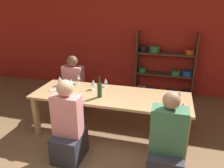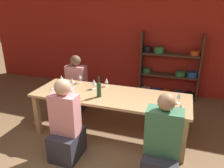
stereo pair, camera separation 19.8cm
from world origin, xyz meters
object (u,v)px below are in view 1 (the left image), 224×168
at_px(person_far_a, 74,89).
at_px(mixing_bowl, 65,92).
at_px(dining_table, 110,99).
at_px(wine_glass_white_a, 179,94).
at_px(cell_phone, 54,90).
at_px(person_near_b, 166,149).
at_px(wine_glass_red_a, 60,79).
at_px(shelf_unit, 164,72).
at_px(wine_bottle_green, 100,89).
at_px(person_near_a, 68,131).
at_px(wine_glass_white_c, 106,81).
at_px(wine_glass_empty_b, 183,105).
at_px(wine_glass_empty_a, 71,81).
at_px(wine_glass_white_b, 78,77).
at_px(wine_glass_red_b, 93,83).

bearing_deg(person_far_a, mixing_bowl, 108.06).
distance_m(dining_table, wine_glass_white_a, 1.10).
bearing_deg(wine_glass_white_a, cell_phone, -177.45).
height_order(dining_table, cell_phone, cell_phone).
relative_size(mixing_bowl, person_near_b, 0.24).
bearing_deg(wine_glass_red_a, shelf_unit, 46.23).
height_order(wine_bottle_green, person_near_a, person_near_a).
xyz_separation_m(wine_glass_white_a, wine_glass_white_c, (-1.27, 0.32, -0.01)).
distance_m(mixing_bowl, person_far_a, 1.14).
distance_m(wine_glass_white_a, person_near_b, 0.94).
height_order(shelf_unit, dining_table, shelf_unit).
bearing_deg(wine_glass_empty_b, mixing_bowl, 176.17).
bearing_deg(wine_bottle_green, wine_glass_empty_b, -9.76).
bearing_deg(person_near_a, wine_bottle_green, 66.64).
bearing_deg(wine_glass_empty_b, wine_glass_empty_a, 166.19).
bearing_deg(person_near_b, wine_glass_white_b, 145.35).
bearing_deg(wine_bottle_green, wine_glass_empty_a, 158.28).
height_order(wine_glass_white_b, cell_phone, wine_glass_white_b).
xyz_separation_m(wine_glass_white_a, person_near_a, (-1.50, -0.79, -0.41)).
bearing_deg(cell_phone, wine_glass_empty_b, -7.63).
bearing_deg(wine_glass_white_a, wine_glass_empty_b, -84.06).
height_order(dining_table, person_near_a, person_near_a).
distance_m(dining_table, wine_glass_red_b, 0.43).
distance_m(wine_glass_empty_a, wine_glass_white_c, 0.61).
bearing_deg(dining_table, wine_glass_red_a, 170.51).
relative_size(person_near_a, person_far_a, 1.06).
height_order(wine_bottle_green, wine_glass_red_b, wine_bottle_green).
bearing_deg(wine_glass_empty_a, wine_glass_white_c, 22.22).
distance_m(wine_glass_white_b, person_far_a, 0.71).
height_order(wine_glass_red_a, person_near_a, person_near_a).
relative_size(dining_table, person_near_a, 2.11).
xyz_separation_m(wine_glass_red_a, wine_glass_empty_b, (2.13, -0.52, -0.01)).
bearing_deg(wine_glass_white_c, person_near_a, -101.62).
xyz_separation_m(mixing_bowl, cell_phone, (-0.30, 0.16, -0.06)).
xyz_separation_m(shelf_unit, person_far_a, (-1.82, -1.24, -0.17)).
height_order(wine_glass_red_a, cell_phone, wine_glass_red_a).
height_order(wine_glass_white_a, person_near_a, person_near_a).
bearing_deg(wine_glass_white_b, wine_glass_red_a, -148.18).
relative_size(wine_glass_white_b, person_near_b, 0.14).
distance_m(wine_bottle_green, wine_glass_red_a, 0.91).
bearing_deg(shelf_unit, wine_glass_white_a, -81.47).
bearing_deg(cell_phone, mixing_bowl, -28.48).
bearing_deg(wine_glass_empty_b, wine_glass_white_a, 95.94).
relative_size(wine_glass_red_b, wine_glass_empty_b, 1.10).
height_order(dining_table, wine_glass_red_a, wine_glass_red_a).
bearing_deg(mixing_bowl, dining_table, 18.41).
distance_m(wine_glass_empty_a, person_near_b, 1.99).
bearing_deg(dining_table, shelf_unit, 68.91).
height_order(wine_bottle_green, wine_glass_empty_b, wine_bottle_green).
relative_size(shelf_unit, person_near_a, 1.25).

